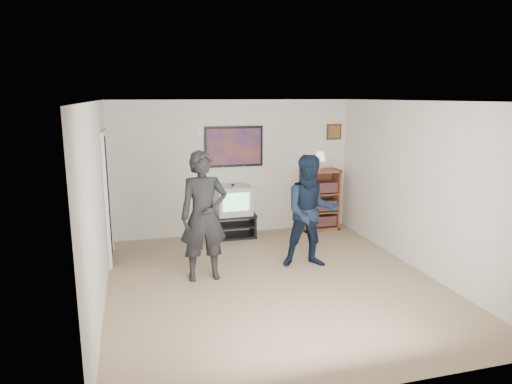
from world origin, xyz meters
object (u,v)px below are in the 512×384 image
media_stand (231,225)px  person_short (311,212)px  crt_television (233,200)px  bookshelf (320,200)px  person_tall (204,216)px

media_stand → person_short: bearing=-61.9°
crt_television → media_stand: bearing=178.2°
bookshelf → person_tall: size_ratio=0.64×
crt_television → person_tall: 2.00m
person_tall → person_short: 1.63m
media_stand → person_tall: 2.09m
person_short → media_stand: bearing=126.4°
media_stand → crt_television: (0.03, -0.00, 0.48)m
media_stand → bookshelf: bearing=4.0°
crt_television → bookshelf: size_ratio=0.53×
media_stand → bookshelf: size_ratio=0.76×
bookshelf → crt_television: bearing=-178.3°
crt_television → bookshelf: 1.74m
crt_television → person_short: (0.81, -1.75, 0.16)m
media_stand → crt_television: size_ratio=1.44×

